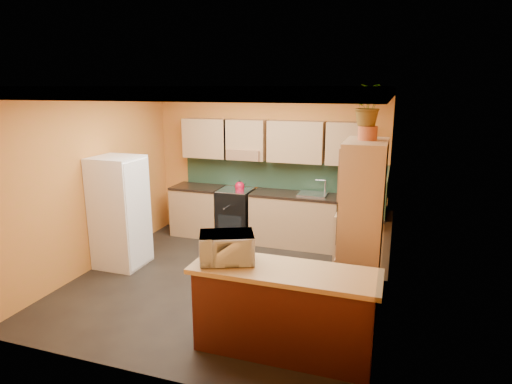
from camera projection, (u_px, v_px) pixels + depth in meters
room_shell at (231, 133)px, 5.82m from camera, size 4.24×4.24×2.72m
base_cabinets_back at (269, 218)px, 7.59m from camera, size 3.65×0.60×0.88m
countertop_back at (269, 193)px, 7.48m from camera, size 3.65×0.62×0.04m
stove at (236, 214)px, 7.78m from camera, size 0.58×0.58×0.91m
kettle at (240, 186)px, 7.57m from camera, size 0.22×0.22×0.18m
sink at (313, 194)px, 7.23m from camera, size 0.48×0.40×0.03m
base_cabinets_right at (363, 242)px, 6.40m from camera, size 0.60×0.80×0.88m
countertop_right at (364, 213)px, 6.29m from camera, size 0.62×0.80×0.04m
fridge at (120, 212)px, 6.50m from camera, size 0.68×0.66×1.70m
pantry at (362, 227)px, 5.16m from camera, size 0.48×0.90×2.10m
fern_pot at (368, 133)px, 4.93m from camera, size 0.22×0.22×0.16m
fern at (369, 105)px, 4.86m from camera, size 0.52×0.49×0.47m
breakfast_bar at (284, 313)px, 4.38m from camera, size 1.80×0.55×0.88m
bar_top at (284, 271)px, 4.27m from camera, size 1.90×0.65×0.05m
microwave at (227, 248)px, 4.41m from camera, size 0.66×0.57×0.31m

